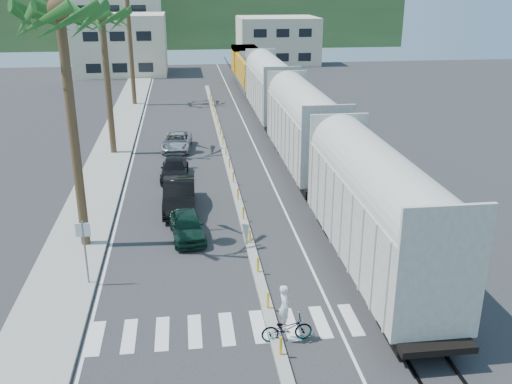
# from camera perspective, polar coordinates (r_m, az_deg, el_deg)

# --- Properties ---
(ground) EXTENTS (140.00, 140.00, 0.00)m
(ground) POSITION_cam_1_polar(r_m,az_deg,el_deg) (23.85, 0.82, -10.57)
(ground) COLOR #28282B
(ground) RESTS_ON ground
(sidewalk) EXTENTS (3.00, 90.00, 0.15)m
(sidewalk) POSITION_cam_1_polar(r_m,az_deg,el_deg) (47.17, -13.89, 4.83)
(sidewalk) COLOR gray
(sidewalk) RESTS_ON ground
(rails) EXTENTS (1.56, 100.00, 0.06)m
(rails) POSITION_cam_1_polar(r_m,az_deg,el_deg) (50.39, 1.97, 6.34)
(rails) COLOR black
(rails) RESTS_ON ground
(median) EXTENTS (0.45, 60.00, 0.85)m
(median) POSITION_cam_1_polar(r_m,az_deg,el_deg) (42.10, -3.01, 3.56)
(median) COLOR gray
(median) RESTS_ON ground
(crosswalk) EXTENTS (14.00, 2.20, 0.01)m
(crosswalk) POSITION_cam_1_polar(r_m,az_deg,el_deg) (22.17, 1.57, -13.19)
(crosswalk) COLOR silver
(crosswalk) RESTS_ON ground
(lane_markings) EXTENTS (9.42, 90.00, 0.01)m
(lane_markings) POSITION_cam_1_polar(r_m,az_deg,el_deg) (46.87, -6.13, 5.13)
(lane_markings) COLOR silver
(lane_markings) RESTS_ON ground
(freight_train) EXTENTS (3.00, 60.94, 5.85)m
(freight_train) POSITION_cam_1_polar(r_m,az_deg,el_deg) (44.08, 3.25, 8.12)
(freight_train) COLOR #A9A79B
(freight_train) RESTS_ON ground
(palm_trees) EXTENTS (3.50, 37.20, 13.75)m
(palm_trees) POSITION_cam_1_polar(r_m,az_deg,el_deg) (43.26, -14.90, 17.83)
(palm_trees) COLOR brown
(palm_trees) RESTS_ON ground
(street_sign) EXTENTS (0.60, 0.08, 3.00)m
(street_sign) POSITION_cam_1_polar(r_m,az_deg,el_deg) (24.89, -16.78, -4.98)
(street_sign) COLOR slate
(street_sign) RESTS_ON ground
(buildings) EXTENTS (38.00, 27.00, 10.00)m
(buildings) POSITION_cam_1_polar(r_m,az_deg,el_deg) (92.29, -9.81, 15.22)
(buildings) COLOR beige
(buildings) RESTS_ON ground
(hillside) EXTENTS (80.00, 20.00, 12.00)m
(hillside) POSITION_cam_1_polar(r_m,az_deg,el_deg) (120.43, -6.20, 17.32)
(hillside) COLOR #385628
(hillside) RESTS_ON ground
(car_lead) EXTENTS (2.41, 4.29, 1.35)m
(car_lead) POSITION_cam_1_polar(r_m,az_deg,el_deg) (29.04, -6.91, -3.28)
(car_lead) COLOR black
(car_lead) RESTS_ON ground
(car_second) EXTENTS (1.94, 5.10, 1.66)m
(car_second) POSITION_cam_1_polar(r_m,az_deg,el_deg) (32.63, -7.68, -0.31)
(car_second) COLOR black
(car_second) RESTS_ON ground
(car_third) EXTENTS (2.15, 4.47, 1.25)m
(car_third) POSITION_cam_1_polar(r_m,az_deg,el_deg) (37.94, -8.14, 2.33)
(car_third) COLOR black
(car_third) RESTS_ON ground
(car_rear) EXTENTS (2.95, 4.95, 1.27)m
(car_rear) POSITION_cam_1_polar(r_m,az_deg,el_deg) (44.40, -7.92, 5.02)
(car_rear) COLOR #AFB1B5
(car_rear) RESTS_ON ground
(cyclist) EXTENTS (0.84, 1.92, 2.25)m
(cyclist) POSITION_cam_1_polar(r_m,az_deg,el_deg) (21.03, 3.03, -12.93)
(cyclist) COLOR #9EA0A5
(cyclist) RESTS_ON ground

